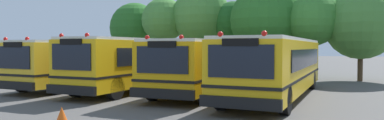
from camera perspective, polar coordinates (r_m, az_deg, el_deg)
ground_plane at (r=18.06m, az=-3.56°, el=-5.02°), size 160.00×160.00×0.00m
school_bus_0 at (r=20.93m, az=-16.53°, el=-0.24°), size 2.85×9.82×2.69m
school_bus_1 at (r=18.62m, az=-8.83°, el=-0.30°), size 2.62×9.76×2.80m
school_bus_2 at (r=17.37m, az=2.20°, el=-0.63°), size 2.85×9.83×2.68m
school_bus_3 at (r=16.26m, az=13.46°, el=-0.78°), size 2.86×11.38×2.73m
tree_0 at (r=32.55m, az=-9.30°, el=5.16°), size 4.51×4.51×6.24m
tree_1 at (r=29.53m, az=-4.44°, el=6.44°), size 3.65×3.65×6.32m
tree_2 at (r=28.95m, az=1.46°, el=7.03°), size 4.75×4.75×7.10m
tree_3 at (r=27.97m, az=6.92°, el=5.92°), size 3.36×3.36×5.83m
tree_4 at (r=26.03m, az=11.77°, el=6.40°), size 5.06×5.06×6.74m
tree_5 at (r=25.16m, az=19.11°, el=6.28°), size 3.52×3.52×5.84m
tree_6 at (r=25.85m, az=25.49°, el=5.45°), size 4.66×4.66×6.10m
traffic_cone at (r=11.15m, az=-20.23°, el=-8.31°), size 0.37×0.37×0.48m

